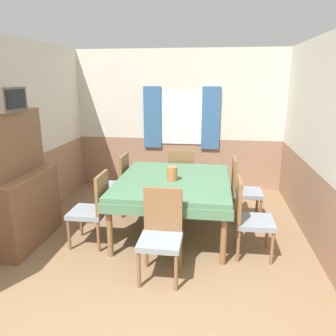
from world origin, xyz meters
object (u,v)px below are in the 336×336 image
Objects in this scene: chair_head_near at (161,232)px; chair_left_near at (93,207)px; chair_right_far at (242,188)px; chair_left_far at (117,182)px; vase at (172,174)px; sideboard at (20,190)px; chair_head_window at (181,175)px; tv at (5,100)px; dining_table at (174,186)px; chair_right_near at (249,216)px.

chair_left_near is at bearing -30.22° from chair_head_near.
chair_right_far is at bearing -61.67° from chair_left_near.
chair_left_far is 5.09× the size of vase.
sideboard is at bearing -164.29° from vase.
chair_head_window is 2.89m from tv.
dining_table is at bearing -61.67° from chair_left_near.
sideboard reaches higher than dining_table.
sideboard is (-0.92, -0.08, 0.21)m from chair_left_near.
chair_left_far is at bearing -58.95° from chair_head_near.
chair_head_window and chair_left_far have the same top height.
tv reaches higher than vase.
chair_left_near reaches higher than dining_table.
chair_head_window is at bearing -90.00° from chair_head_near.
sideboard is 1.95m from vase.
chair_head_near and chair_head_window have the same top height.
sideboard is (-1.88, 0.48, 0.21)m from chair_head_near.
sideboard is at bearing 140.22° from chair_left_far.
vase is at bearing -89.30° from chair_head_near.
tv is at bearing -11.37° from chair_head_near.
sideboard reaches higher than vase.
chair_left_near is at bearing 4.69° from sideboard.
dining_table is 1.09m from chair_head_near.
chair_head_window is (-0.96, 0.56, 0.00)m from chair_right_far.
chair_right_near is at bearing 1.53° from sideboard.
chair_left_near is at bearing -61.67° from chair_right_far.
tv is at bearing -66.58° from chair_right_far.
chair_right_near reaches higher than vase.
sideboard is at bearing -138.46° from chair_head_window.
tv is (-2.81, -0.19, 1.33)m from chair_right_near.
sideboard is at bearing -68.67° from chair_right_far.
chair_right_far and chair_head_near have the same top height.
tv is (0.03, -0.11, 1.12)m from sideboard.
chair_head_near is at bearing -90.00° from chair_head_window.
chair_right_far and chair_right_near have the same top height.
chair_right_near is 2.85m from sideboard.
chair_head_near is 0.56× the size of sideboard.
chair_right_near is at bearing -90.00° from chair_left_near.
chair_left_near is (-1.92, 0.00, 0.00)m from chair_right_near.
chair_right_far is at bearing -90.00° from chair_left_far.
chair_head_near is 2.13× the size of tv.
chair_left_near is 0.56× the size of sideboard.
chair_right_near reaches higher than dining_table.
chair_left_far is (-1.92, 1.03, 0.00)m from chair_right_near.
chair_right_near is 1.00× the size of chair_head_window.
chair_right_near is at bearing 3.77° from tv.
chair_left_near is 1.03m from chair_left_far.
chair_left_near and chair_head_window have the same top height.
chair_right_far is 1.00× the size of chair_left_far.
chair_right_far is 2.13× the size of tv.
dining_table is at bearing 17.48° from sideboard.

